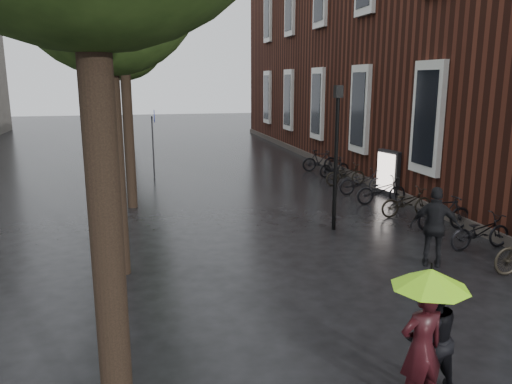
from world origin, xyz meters
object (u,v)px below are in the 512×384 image
object	(u,v)px
person_burgundy	(421,348)
pedestrian_walking	(435,227)
lamp_post	(336,144)
parked_bicycles	(388,192)
person_black	(430,337)
ad_lightbox	(389,173)

from	to	relation	value
person_burgundy	pedestrian_walking	bearing A→B (deg)	-128.03
lamp_post	parked_bicycles	bearing A→B (deg)	37.41
person_black	pedestrian_walking	xyz separation A→B (m)	(2.80, 4.23, 0.11)
parked_bicycles	lamp_post	bearing A→B (deg)	-142.59
person_black	pedestrian_walking	bearing A→B (deg)	-128.04
pedestrian_walking	parked_bicycles	distance (m)	5.69
person_burgundy	person_black	world-z (taller)	person_burgundy
pedestrian_walking	lamp_post	xyz separation A→B (m)	(-1.13, 3.21, 1.53)
ad_lightbox	lamp_post	xyz separation A→B (m)	(-3.61, -3.60, 1.62)
person_black	lamp_post	size ratio (longest dim) A/B	0.41
ad_lightbox	lamp_post	world-z (taller)	lamp_post
parked_bicycles	ad_lightbox	bearing A→B (deg)	62.07
person_burgundy	lamp_post	world-z (taller)	lamp_post
person_burgundy	pedestrian_walking	size ratio (longest dim) A/B	0.91
parked_bicycles	person_burgundy	bearing A→B (deg)	-116.03
lamp_post	ad_lightbox	bearing A→B (deg)	44.91
person_burgundy	pedestrian_walking	xyz separation A→B (m)	(3.10, 4.51, 0.08)
pedestrian_walking	parked_bicycles	world-z (taller)	pedestrian_walking
person_burgundy	person_black	distance (m)	0.41
person_black	ad_lightbox	distance (m)	12.24
parked_bicycles	pedestrian_walking	bearing A→B (deg)	-107.80
parked_bicycles	lamp_post	size ratio (longest dim) A/B	3.36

